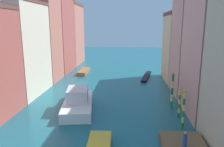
% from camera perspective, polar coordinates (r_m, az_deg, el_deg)
% --- Properties ---
extents(ground_plane, '(154.00, 154.00, 0.00)m').
position_cam_1_polar(ground_plane, '(40.11, -0.69, -3.68)').
color(ground_plane, '#196070').
extents(building_left_2, '(7.68, 10.70, 14.99)m').
position_cam_1_polar(building_left_2, '(38.50, -23.77, 5.98)').
color(building_left_2, beige).
rests_on(building_left_2, ground).
extents(building_left_3, '(7.68, 7.38, 20.24)m').
position_cam_1_polar(building_left_3, '(46.63, -18.72, 10.56)').
color(building_left_3, '#C6705B').
rests_on(building_left_3, ground).
extents(building_left_4, '(7.68, 11.10, 18.21)m').
position_cam_1_polar(building_left_4, '(55.45, -14.83, 9.95)').
color(building_left_4, '#B25147').
rests_on(building_left_4, ground).
extents(building_left_5, '(7.68, 11.83, 17.41)m').
position_cam_1_polar(building_left_5, '(66.30, -11.57, 10.11)').
color(building_left_5, '#C6705B').
rests_on(building_left_5, ground).
extents(building_right_1, '(7.68, 8.95, 15.94)m').
position_cam_1_polar(building_right_1, '(29.61, 26.68, 5.01)').
color(building_right_1, tan).
rests_on(building_right_1, ground).
extents(building_right_2, '(7.68, 8.05, 18.19)m').
position_cam_1_polar(building_right_2, '(37.86, 21.85, 8.48)').
color(building_right_2, tan).
rests_on(building_right_2, ground).
extents(building_right_3, '(7.68, 9.76, 13.79)m').
position_cam_1_polar(building_right_3, '(46.72, 18.39, 6.62)').
color(building_right_3, beige).
rests_on(building_right_3, ground).
extents(person_on_dock, '(0.36, 0.36, 1.42)m').
position_cam_1_polar(person_on_dock, '(20.98, 18.54, -16.03)').
color(person_on_dock, '#234C93').
rests_on(person_on_dock, waterfront_dock).
extents(mooring_pole_0, '(0.28, 0.28, 4.44)m').
position_cam_1_polar(mooring_pole_0, '(25.14, 18.21, -8.89)').
color(mooring_pole_0, '#197247').
rests_on(mooring_pole_0, ground).
extents(mooring_pole_1, '(0.31, 0.31, 3.77)m').
position_cam_1_polar(mooring_pole_1, '(28.13, 17.22, -7.24)').
color(mooring_pole_1, '#197247').
rests_on(mooring_pole_1, ground).
extents(mooring_pole_2, '(0.36, 0.36, 5.07)m').
position_cam_1_polar(mooring_pole_2, '(30.88, 15.50, -4.09)').
color(mooring_pole_2, '#197247').
rests_on(mooring_pole_2, ground).
extents(vaporetto_white, '(5.08, 9.77, 2.98)m').
position_cam_1_polar(vaporetto_white, '(29.93, -8.90, -7.39)').
color(vaporetto_white, white).
rests_on(vaporetto_white, ground).
extents(gondola_black, '(3.04, 9.94, 0.44)m').
position_cam_1_polar(gondola_black, '(48.45, 9.01, -0.74)').
color(gondola_black, black).
rests_on(gondola_black, ground).
extents(motorboat_1, '(1.88, 7.18, 0.82)m').
position_cam_1_polar(motorboat_1, '(52.55, -7.33, 0.56)').
color(motorboat_1, olive).
rests_on(motorboat_1, ground).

